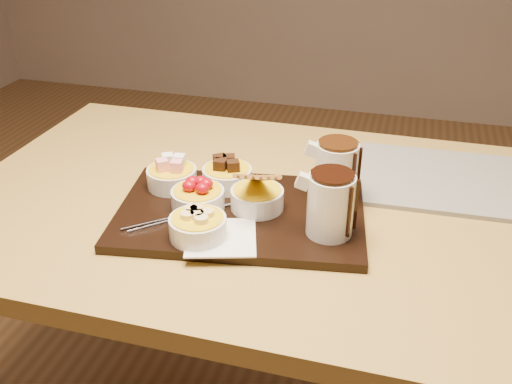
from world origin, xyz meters
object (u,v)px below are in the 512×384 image
(pitcher_dark_chocolate, at_px, (330,205))
(newspaper, at_px, (441,179))
(serving_board, at_px, (241,213))
(pitcher_milk_chocolate, at_px, (336,171))
(bowl_strawberries, at_px, (198,199))
(dining_table, at_px, (255,239))

(pitcher_dark_chocolate, distance_m, newspaper, 0.35)
(serving_board, relative_size, pitcher_milk_chocolate, 4.13)
(pitcher_dark_chocolate, bearing_deg, bowl_strawberries, 167.35)
(serving_board, bearing_deg, newspaper, 25.87)
(pitcher_dark_chocolate, xyz_separation_m, pitcher_milk_chocolate, (-0.01, 0.13, 0.00))
(serving_board, relative_size, newspaper, 1.29)
(bowl_strawberries, bearing_deg, pitcher_milk_chocolate, 25.14)
(dining_table, relative_size, bowl_strawberries, 12.00)
(pitcher_milk_chocolate, relative_size, newspaper, 0.31)
(bowl_strawberries, bearing_deg, dining_table, 48.23)
(newspaper, bearing_deg, dining_table, -155.75)
(bowl_strawberries, relative_size, pitcher_milk_chocolate, 0.90)
(pitcher_dark_chocolate, bearing_deg, dining_table, 137.56)
(dining_table, bearing_deg, pitcher_dark_chocolate, -33.69)
(pitcher_milk_chocolate, bearing_deg, dining_table, 178.14)
(dining_table, relative_size, newspaper, 3.35)
(pitcher_dark_chocolate, bearing_deg, serving_board, 160.02)
(pitcher_dark_chocolate, distance_m, pitcher_milk_chocolate, 0.13)
(bowl_strawberries, bearing_deg, newspaper, 31.27)
(bowl_strawberries, xyz_separation_m, pitcher_milk_chocolate, (0.24, 0.11, 0.04))
(bowl_strawberries, bearing_deg, serving_board, 12.33)
(newspaper, bearing_deg, pitcher_milk_chocolate, -144.15)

